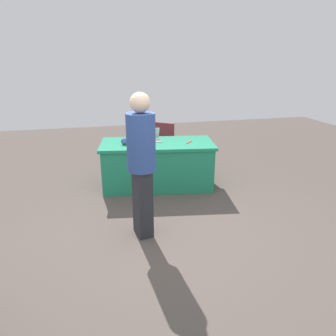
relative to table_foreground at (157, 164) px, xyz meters
name	(u,v)px	position (x,y,z in m)	size (l,w,h in m)	color
ground_plane	(159,241)	(0.37, 1.79, -0.39)	(14.40, 14.40, 0.00)	#4C423D
table_foreground	(157,164)	(0.00, 0.00, 0.00)	(2.02, 1.19, 0.78)	#1E7A56
chair_near_front	(167,142)	(-0.39, -0.90, 0.15)	(0.62, 0.62, 0.95)	#9E9993
person_attendee_standing	(142,159)	(0.52, 1.57, 0.61)	(0.39, 0.39, 1.78)	#26262D
laptop_silver	(152,138)	(0.07, -0.15, 0.43)	(0.32, 0.30, 0.21)	silver
yarn_ball	(124,141)	(0.55, 0.00, 0.44)	(0.11, 0.11, 0.11)	#3F5999
scissors_red	(189,142)	(-0.53, 0.12, 0.39)	(0.18, 0.04, 0.01)	red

